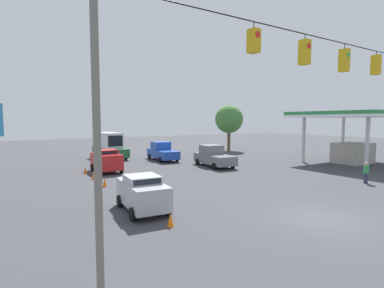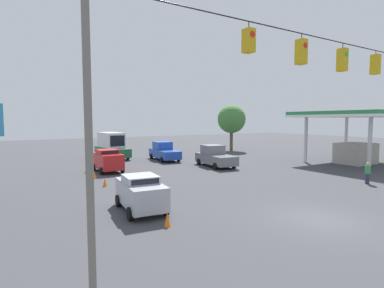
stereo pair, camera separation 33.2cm
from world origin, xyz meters
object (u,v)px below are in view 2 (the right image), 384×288
(box_truck_green_withflow_deep, at_px, (112,146))
(pickup_truck_grey_oncoming_far, at_px, (215,157))
(traffic_cone_second, at_px, (139,202))
(gas_station, at_px, (357,126))
(traffic_cone_fourth, at_px, (105,182))
(traffic_cone_fifth, at_px, (94,175))
(tree_horizon_left, at_px, (232,119))
(overhead_signal_span, at_px, (342,98))
(sedan_silver_parked_shoulder, at_px, (141,192))
(traffic_cone_nearest, at_px, (167,220))
(traffic_cone_farthest, at_px, (87,170))
(traffic_cone_third, at_px, (119,190))
(pickup_truck_blue_oncoming_deep, at_px, (164,152))
(pedestrian, at_px, (368,173))
(sedan_red_withflow_far, at_px, (108,160))

(box_truck_green_withflow_deep, relative_size, pickup_truck_grey_oncoming_far, 1.28)
(traffic_cone_second, relative_size, gas_station, 0.06)
(traffic_cone_fourth, bearing_deg, pickup_truck_grey_oncoming_far, -164.56)
(traffic_cone_fifth, xyz_separation_m, tree_horizon_left, (-23.45, -11.65, 4.45))
(overhead_signal_span, xyz_separation_m, sedan_silver_parked_shoulder, (6.72, -6.56, -4.66))
(traffic_cone_nearest, height_order, traffic_cone_second, same)
(traffic_cone_second, distance_m, traffic_cone_fifth, 9.36)
(traffic_cone_farthest, relative_size, gas_station, 0.06)
(tree_horizon_left, bearing_deg, sedan_silver_parked_shoulder, 42.45)
(gas_station, bearing_deg, tree_horizon_left, -82.08)
(traffic_cone_fourth, bearing_deg, traffic_cone_third, 90.49)
(overhead_signal_span, bearing_deg, pickup_truck_grey_oncoming_far, -107.76)
(traffic_cone_farthest, xyz_separation_m, gas_station, (-25.89, 9.14, 3.74))
(pickup_truck_blue_oncoming_deep, distance_m, traffic_cone_nearest, 21.95)
(box_truck_green_withflow_deep, bearing_deg, gas_station, 138.51)
(pickup_truck_grey_oncoming_far, relative_size, traffic_cone_farthest, 8.83)
(pickup_truck_blue_oncoming_deep, relative_size, pedestrian, 3.54)
(traffic_cone_second, relative_size, tree_horizon_left, 0.09)
(traffic_cone_third, bearing_deg, pickup_truck_grey_oncoming_far, -152.30)
(traffic_cone_fifth, bearing_deg, traffic_cone_nearest, 90.36)
(traffic_cone_nearest, xyz_separation_m, traffic_cone_fifth, (0.08, -12.60, 0.00))
(sedan_silver_parked_shoulder, height_order, traffic_cone_third, sedan_silver_parked_shoulder)
(pickup_truck_grey_oncoming_far, bearing_deg, traffic_cone_nearest, 47.00)
(sedan_red_withflow_far, xyz_separation_m, traffic_cone_nearest, (1.78, 15.33, -0.74))
(box_truck_green_withflow_deep, distance_m, traffic_cone_third, 19.10)
(pickup_truck_grey_oncoming_far, bearing_deg, gas_station, 155.46)
(pedestrian, bearing_deg, sedan_silver_parked_shoulder, -8.96)
(traffic_cone_second, height_order, traffic_cone_farthest, same)
(overhead_signal_span, relative_size, traffic_cone_fifth, 35.14)
(traffic_cone_second, bearing_deg, traffic_cone_fifth, -89.60)
(pickup_truck_blue_oncoming_deep, relative_size, gas_station, 0.51)
(pickup_truck_blue_oncoming_deep, height_order, traffic_cone_second, pickup_truck_blue_oncoming_deep)
(sedan_silver_parked_shoulder, xyz_separation_m, traffic_cone_farthest, (-0.09, -12.76, -0.66))
(overhead_signal_span, height_order, traffic_cone_fifth, overhead_signal_span)
(traffic_cone_third, bearing_deg, pickup_truck_blue_oncoming_deep, -126.26)
(traffic_cone_third, relative_size, tree_horizon_left, 0.09)
(box_truck_green_withflow_deep, distance_m, gas_station, 27.96)
(traffic_cone_third, distance_m, pedestrian, 17.74)
(pickup_truck_blue_oncoming_deep, bearing_deg, gas_station, 140.59)
(sedan_silver_parked_shoulder, bearing_deg, traffic_cone_fifth, -90.29)
(sedan_red_withflow_far, xyz_separation_m, gas_station, (-24.07, 8.95, 3.00))
(tree_horizon_left, bearing_deg, sedan_red_withflow_far, 22.46)
(overhead_signal_span, distance_m, tree_horizon_left, 32.70)
(traffic_cone_fifth, xyz_separation_m, gas_station, (-25.94, 6.22, 3.74))
(traffic_cone_fourth, height_order, tree_horizon_left, tree_horizon_left)
(pickup_truck_grey_oncoming_far, bearing_deg, traffic_cone_fourth, 15.44)
(sedan_red_withflow_far, xyz_separation_m, traffic_cone_third, (1.87, 8.87, -0.74))
(pickup_truck_grey_oncoming_far, distance_m, traffic_cone_farthest, 12.27)
(overhead_signal_span, bearing_deg, traffic_cone_third, -56.90)
(box_truck_green_withflow_deep, xyz_separation_m, traffic_cone_second, (5.01, 21.58, -1.23))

